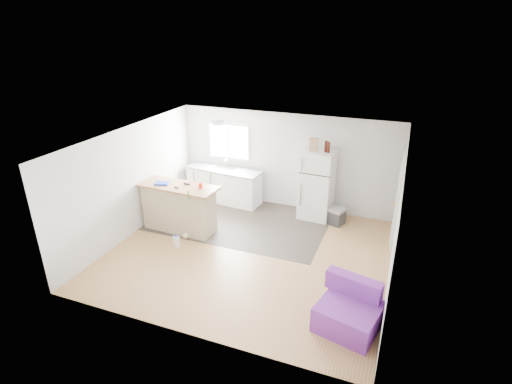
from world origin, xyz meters
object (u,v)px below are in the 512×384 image
purple_seat (349,311)px  cleaner_jug (176,241)px  bottle_right (326,146)px  kitchen_cabinets (224,185)px  peninsula (179,207)px  bottle_left (328,147)px  red_cup (201,186)px  mop (187,228)px  refrigerator (317,185)px  blue_tray (162,183)px  cooler (333,215)px  cardboard_box (314,145)px

purple_seat → cleaner_jug: 3.95m
bottle_right → purple_seat: bearing=-71.1°
kitchen_cabinets → peninsula: kitchen_cabinets is taller
bottle_left → cleaner_jug: bearing=-138.0°
peninsula → red_cup: bearing=7.0°
cleaner_jug → mop: bearing=100.1°
refrigerator → bottle_right: size_ratio=6.70×
blue_tray → bottle_right: bottle_right is taller
kitchen_cabinets → mop: (0.08, -2.09, -0.22)m
purple_seat → bottle_left: size_ratio=4.28×
kitchen_cabinets → cleaner_jug: kitchen_cabinets is taller
purple_seat → cleaner_jug: purple_seat is taller
cooler → refrigerator: bearing=179.9°
mop → red_cup: bearing=37.5°
cooler → cardboard_box: cardboard_box is taller
peninsula → mop: mop is taller
kitchen_cabinets → bottle_left: (2.68, -0.12, 1.34)m
mop → cleaner_jug: bearing=-115.1°
peninsula → blue_tray: bearing=-168.9°
cooler → kitchen_cabinets: bearing=-164.0°
kitchen_cabinets → peninsula: 1.82m
refrigerator → mop: (-2.38, -2.04, -0.61)m
cleaner_jug → bottle_left: size_ratio=1.10×
cooler → red_cup: (-2.64, -1.53, 0.94)m
kitchen_cabinets → cooler: 2.95m
red_cup → blue_tray: bearing=-174.2°
kitchen_cabinets → cardboard_box: cardboard_box is taller
purple_seat → mop: (-3.75, 1.52, -0.04)m
cooler → mop: 3.41m
mop → cardboard_box: (2.26, 1.96, 1.59)m
bottle_right → red_cup: bearing=-144.2°
purple_seat → blue_tray: size_ratio=3.57×
cleaner_jug → mop: (0.03, 0.41, 0.11)m
kitchen_cabinets → bottle_right: bearing=3.9°
kitchen_cabinets → bottle_right: size_ratio=8.25×
blue_tray → cleaner_jug: bearing=-43.7°
peninsula → cooler: size_ratio=2.90×
kitchen_cabinets → cooler: kitchen_cabinets is taller
peninsula → red_cup: red_cup is taller
purple_seat → red_cup: size_ratio=8.92×
red_cup → peninsula: bearing=-175.9°
cooler → bottle_left: size_ratio=2.48×
cooler → blue_tray: size_ratio=2.07×
cardboard_box → mop: bearing=-139.1°
kitchen_cabinets → cooler: size_ratio=3.32×
peninsula → purple_seat: peninsula is taller
peninsula → cardboard_box: (2.61, 1.67, 1.27)m
refrigerator → cardboard_box: 1.00m
refrigerator → bottle_left: 0.99m
peninsula → red_cup: 0.82m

